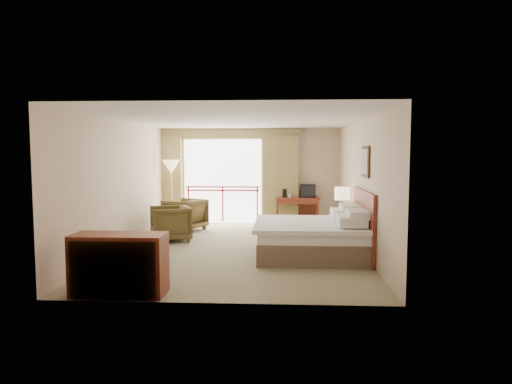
# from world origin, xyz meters

# --- Properties ---
(floor) EXTENTS (7.00, 7.00, 0.00)m
(floor) POSITION_xyz_m (0.00, 0.00, 0.00)
(floor) COLOR gray
(floor) RESTS_ON ground
(ceiling) EXTENTS (7.00, 7.00, 0.00)m
(ceiling) POSITION_xyz_m (0.00, 0.00, 2.70)
(ceiling) COLOR white
(ceiling) RESTS_ON wall_back
(wall_back) EXTENTS (5.00, 0.00, 5.00)m
(wall_back) POSITION_xyz_m (0.00, 3.50, 1.35)
(wall_back) COLOR beige
(wall_back) RESTS_ON ground
(wall_front) EXTENTS (5.00, 0.00, 5.00)m
(wall_front) POSITION_xyz_m (0.00, -3.50, 1.35)
(wall_front) COLOR beige
(wall_front) RESTS_ON ground
(wall_left) EXTENTS (0.00, 7.00, 7.00)m
(wall_left) POSITION_xyz_m (-2.50, 0.00, 1.35)
(wall_left) COLOR beige
(wall_left) RESTS_ON ground
(wall_right) EXTENTS (0.00, 7.00, 7.00)m
(wall_right) POSITION_xyz_m (2.50, 0.00, 1.35)
(wall_right) COLOR beige
(wall_right) RESTS_ON ground
(balcony_door) EXTENTS (2.40, 0.00, 2.40)m
(balcony_door) POSITION_xyz_m (-0.80, 3.48, 1.20)
(balcony_door) COLOR white
(balcony_door) RESTS_ON wall_back
(balcony_railing) EXTENTS (2.09, 0.03, 1.02)m
(balcony_railing) POSITION_xyz_m (-0.80, 3.46, 0.81)
(balcony_railing) COLOR #A0130D
(balcony_railing) RESTS_ON wall_back
(curtain_left) EXTENTS (1.00, 0.26, 2.50)m
(curtain_left) POSITION_xyz_m (-2.45, 3.35, 1.25)
(curtain_left) COLOR olive
(curtain_left) RESTS_ON wall_back
(curtain_right) EXTENTS (1.00, 0.26, 2.50)m
(curtain_right) POSITION_xyz_m (0.85, 3.35, 1.25)
(curtain_right) COLOR olive
(curtain_right) RESTS_ON wall_back
(valance) EXTENTS (4.40, 0.22, 0.28)m
(valance) POSITION_xyz_m (-0.80, 3.38, 2.55)
(valance) COLOR olive
(valance) RESTS_ON wall_back
(hvac_vent) EXTENTS (0.50, 0.04, 0.50)m
(hvac_vent) POSITION_xyz_m (1.30, 3.47, 2.35)
(hvac_vent) COLOR silver
(hvac_vent) RESTS_ON wall_back
(bed) EXTENTS (2.13, 2.06, 0.97)m
(bed) POSITION_xyz_m (1.50, -0.60, 0.38)
(bed) COLOR brown
(bed) RESTS_ON floor
(headboard) EXTENTS (0.06, 2.10, 1.30)m
(headboard) POSITION_xyz_m (2.46, -0.60, 0.65)
(headboard) COLOR maroon
(headboard) RESTS_ON wall_right
(framed_art) EXTENTS (0.04, 0.72, 0.60)m
(framed_art) POSITION_xyz_m (2.47, -0.60, 1.85)
(framed_art) COLOR black
(framed_art) RESTS_ON wall_right
(nightstand) EXTENTS (0.47, 0.55, 0.63)m
(nightstand) POSITION_xyz_m (2.24, 0.78, 0.31)
(nightstand) COLOR maroon
(nightstand) RESTS_ON floor
(table_lamp) EXTENTS (0.34, 0.34, 0.60)m
(table_lamp) POSITION_xyz_m (2.24, 0.83, 1.10)
(table_lamp) COLOR tan
(table_lamp) RESTS_ON nightstand
(phone) EXTENTS (0.21, 0.18, 0.09)m
(phone) POSITION_xyz_m (2.19, 0.63, 0.67)
(phone) COLOR black
(phone) RESTS_ON nightstand
(desk) EXTENTS (1.20, 0.58, 0.79)m
(desk) POSITION_xyz_m (1.31, 3.27, 0.61)
(desk) COLOR maroon
(desk) RESTS_ON floor
(tv) EXTENTS (0.40, 0.32, 0.37)m
(tv) POSITION_xyz_m (1.61, 3.21, 0.97)
(tv) COLOR black
(tv) RESTS_ON desk
(coffee_maker) EXTENTS (0.12, 0.12, 0.24)m
(coffee_maker) POSITION_xyz_m (0.96, 3.22, 0.90)
(coffee_maker) COLOR black
(coffee_maker) RESTS_ON desk
(cup) EXTENTS (0.09, 0.09, 0.11)m
(cup) POSITION_xyz_m (1.11, 3.17, 0.84)
(cup) COLOR white
(cup) RESTS_ON desk
(wastebasket) EXTENTS (0.31, 0.31, 0.30)m
(wastebasket) POSITION_xyz_m (0.88, 2.52, 0.15)
(wastebasket) COLOR black
(wastebasket) RESTS_ON floor
(armchair_far) EXTENTS (1.21, 1.20, 0.83)m
(armchair_far) POSITION_xyz_m (-1.64, 2.21, 0.00)
(armchair_far) COLOR #46381B
(armchair_far) RESTS_ON floor
(armchair_near) EXTENTS (1.13, 1.11, 0.81)m
(armchair_near) POSITION_xyz_m (-1.68, 0.79, 0.00)
(armchair_near) COLOR #46381B
(armchair_near) RESTS_ON floor
(side_table) EXTENTS (0.48, 0.48, 0.53)m
(side_table) POSITION_xyz_m (-1.89, 1.63, 0.36)
(side_table) COLOR black
(side_table) RESTS_ON floor
(book) EXTENTS (0.19, 0.25, 0.02)m
(book) POSITION_xyz_m (-1.89, 1.63, 0.53)
(book) COLOR white
(book) RESTS_ON side_table
(floor_lamp) EXTENTS (0.47, 0.47, 1.83)m
(floor_lamp) POSITION_xyz_m (-2.11, 2.76, 1.57)
(floor_lamp) COLOR tan
(floor_lamp) RESTS_ON floor
(dresser) EXTENTS (1.31, 0.56, 0.88)m
(dresser) POSITION_xyz_m (-1.45, -3.19, 0.44)
(dresser) COLOR maroon
(dresser) RESTS_ON floor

